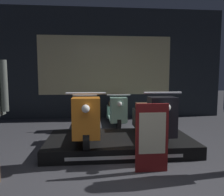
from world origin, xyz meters
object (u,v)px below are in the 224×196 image
scooter_display_right (152,119)px  scooter_backrow_0 (86,112)px  scooter_display_left (87,120)px  scooter_backrow_1 (116,112)px  price_sign_board (152,138)px

scooter_display_right → scooter_backrow_0: (-1.18, 1.96, -0.20)m
scooter_display_left → scooter_backrow_1: size_ratio=1.00×
price_sign_board → scooter_backrow_0: bearing=108.2°
scooter_display_right → scooter_backrow_1: scooter_display_right is taller
scooter_display_left → scooter_backrow_0: size_ratio=1.00×
scooter_display_left → scooter_display_right: same height
scooter_display_left → scooter_display_right: (1.10, 0.00, 0.00)m
scooter_backrow_0 → price_sign_board: (0.93, -2.84, 0.14)m
scooter_display_right → price_sign_board: bearing=-105.6°
scooter_backrow_1 → scooter_backrow_0: bearing=180.0°
scooter_backrow_1 → price_sign_board: 2.85m
scooter_display_right → price_sign_board: size_ratio=1.70×
scooter_display_right → scooter_backrow_1: 2.01m
scooter_backrow_0 → price_sign_board: price_sign_board is taller
scooter_backrow_0 → scooter_backrow_1: 0.78m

